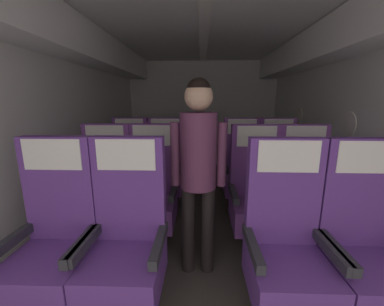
{
  "coord_description": "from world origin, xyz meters",
  "views": [
    {
      "loc": [
        -0.03,
        0.02,
        1.41
      ],
      "look_at": [
        -0.13,
        2.67,
        0.82
      ],
      "focal_mm": 22.19,
      "sensor_mm": 36.0,
      "label": 1
    }
  ],
  "objects": [
    {
      "name": "seat_c_left_window",
      "position": [
        -0.99,
        3.06,
        0.5
      ],
      "size": [
        0.5,
        0.51,
        1.19
      ],
      "color": "#38383D",
      "rests_on": "ground"
    },
    {
      "name": "ground",
      "position": [
        0.0,
        2.61,
        -0.01
      ],
      "size": [
        3.37,
        5.62,
        0.02
      ],
      "primitive_type": "cube",
      "color": "#3D3833"
    },
    {
      "name": "seat_c_right_aisle",
      "position": [
        0.98,
        3.06,
        0.5
      ],
      "size": [
        0.5,
        0.51,
        1.19
      ],
      "color": "#38383D",
      "rests_on": "ground"
    },
    {
      "name": "seat_a_right_window",
      "position": [
        0.51,
        1.36,
        0.5
      ],
      "size": [
        0.5,
        0.51,
        1.19
      ],
      "color": "#38383D",
      "rests_on": "ground"
    },
    {
      "name": "flight_attendant",
      "position": [
        -0.05,
        1.8,
        0.97
      ],
      "size": [
        0.43,
        0.28,
        1.57
      ],
      "rotation": [
        0.0,
        0.0,
        -0.04
      ],
      "color": "black",
      "rests_on": "ground"
    },
    {
      "name": "seat_b_left_aisle",
      "position": [
        -0.51,
        2.22,
        0.5
      ],
      "size": [
        0.5,
        0.51,
        1.19
      ],
      "color": "#38383D",
      "rests_on": "ground"
    },
    {
      "name": "seat_b_right_window",
      "position": [
        0.5,
        2.2,
        0.5
      ],
      "size": [
        0.5,
        0.51,
        1.19
      ],
      "color": "#38383D",
      "rests_on": "ground"
    },
    {
      "name": "fuselage_shell",
      "position": [
        0.0,
        2.85,
        1.63
      ],
      "size": [
        3.25,
        5.27,
        2.28
      ],
      "color": "silver",
      "rests_on": "ground"
    },
    {
      "name": "seat_a_left_aisle",
      "position": [
        -0.51,
        1.37,
        0.5
      ],
      "size": [
        0.5,
        0.51,
        1.19
      ],
      "color": "#38383D",
      "rests_on": "ground"
    },
    {
      "name": "seat_b_left_window",
      "position": [
        -0.97,
        2.2,
        0.5
      ],
      "size": [
        0.5,
        0.51,
        1.19
      ],
      "color": "#38383D",
      "rests_on": "ground"
    },
    {
      "name": "seat_c_right_window",
      "position": [
        0.51,
        3.06,
        0.5
      ],
      "size": [
        0.5,
        0.51,
        1.19
      ],
      "color": "#38383D",
      "rests_on": "ground"
    },
    {
      "name": "seat_b_right_aisle",
      "position": [
        0.98,
        2.22,
        0.5
      ],
      "size": [
        0.5,
        0.51,
        1.19
      ],
      "color": "#38383D",
      "rests_on": "ground"
    },
    {
      "name": "seat_c_left_aisle",
      "position": [
        -0.51,
        3.07,
        0.5
      ],
      "size": [
        0.5,
        0.51,
        1.19
      ],
      "color": "#38383D",
      "rests_on": "ground"
    },
    {
      "name": "seat_a_right_aisle",
      "position": [
        0.99,
        1.36,
        0.5
      ],
      "size": [
        0.5,
        0.51,
        1.19
      ],
      "color": "#38383D",
      "rests_on": "ground"
    },
    {
      "name": "seat_a_left_window",
      "position": [
        -0.98,
        1.36,
        0.5
      ],
      "size": [
        0.5,
        0.51,
        1.19
      ],
      "color": "#38383D",
      "rests_on": "ground"
    }
  ]
}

